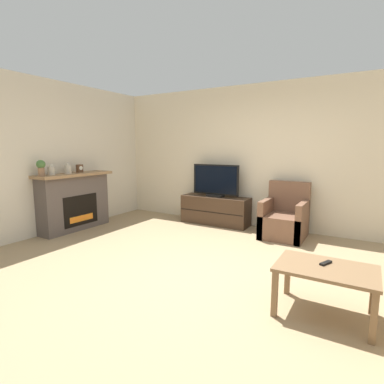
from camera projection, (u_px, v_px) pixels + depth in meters
ground_plane at (206, 274)px, 3.66m from camera, size 24.00×24.00×0.00m
wall_back at (269, 157)px, 5.59m from camera, size 12.00×0.06×2.70m
wall_left at (38, 158)px, 5.11m from camera, size 0.06×12.00×2.70m
fireplace at (74, 201)px, 5.57m from camera, size 0.47×1.46×1.06m
mantel_vase_left at (51, 170)px, 5.10m from camera, size 0.12×0.12×0.18m
mantel_vase_centre_left at (68, 169)px, 5.38m from camera, size 0.12×0.12×0.20m
mantel_clock at (80, 169)px, 5.59m from camera, size 0.08×0.11×0.15m
potted_plant at (41, 167)px, 4.93m from camera, size 0.14×0.14×0.26m
tv_stand at (215, 210)px, 6.00m from camera, size 1.37×0.44×0.56m
tv at (216, 182)px, 5.91m from camera, size 0.98×0.18×0.63m
armchair at (284, 220)px, 5.12m from camera, size 0.70×0.76×0.94m
coffee_table at (326, 274)px, 2.71m from camera, size 0.85×0.58×0.46m
remote at (326, 263)px, 2.77m from camera, size 0.10×0.15×0.02m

